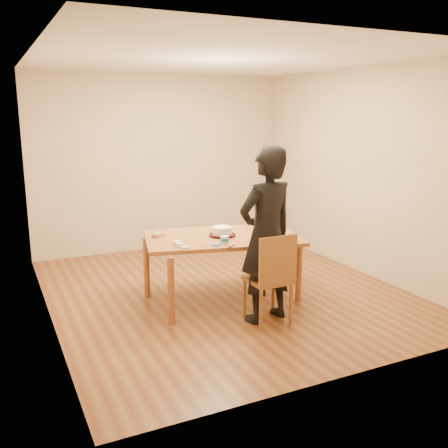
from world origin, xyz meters
name	(u,v)px	position (x,y,z in m)	size (l,w,h in m)	color
room_shell	(212,177)	(0.00, 0.34, 1.35)	(4.00, 4.50, 2.70)	brown
dining_table	(222,238)	(-0.13, -0.22, 0.73)	(1.71, 1.02, 0.04)	brown
dining_chair	(268,280)	(0.02, -1.00, 0.45)	(0.41, 0.41, 0.04)	brown
cake_plate	(222,235)	(-0.13, -0.23, 0.76)	(0.31, 0.31, 0.02)	red
cake	(222,231)	(-0.13, -0.23, 0.81)	(0.22, 0.22, 0.07)	white
frosting_dome	(222,227)	(-0.13, -0.23, 0.86)	(0.22, 0.22, 0.03)	white
frosting_tub	(225,240)	(-0.24, -0.52, 0.79)	(0.09, 0.09, 0.08)	white
frosting_lid	(216,245)	(-0.36, -0.57, 0.76)	(0.10, 0.10, 0.01)	#183B9D
frosting_dollop	(216,244)	(-0.36, -0.57, 0.77)	(0.04, 0.04, 0.02)	white
ramekin_green	(186,248)	(-0.72, -0.60, 0.77)	(0.08, 0.08, 0.04)	white
ramekin_yellow	(177,243)	(-0.73, -0.39, 0.77)	(0.09, 0.09, 0.04)	white
ramekin_multi	(180,245)	(-0.72, -0.45, 0.77)	(0.08, 0.08, 0.04)	white
candy_box_pink	(158,236)	(-0.79, 0.06, 0.76)	(0.14, 0.07, 0.02)	#C22D6B
candy_box_green	(158,234)	(-0.80, 0.07, 0.78)	(0.14, 0.07, 0.02)	green
spatula	(231,247)	(-0.25, -0.69, 0.76)	(0.15, 0.01, 0.01)	black
person	(266,236)	(0.02, -0.95, 0.90)	(0.66, 0.43, 1.81)	black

